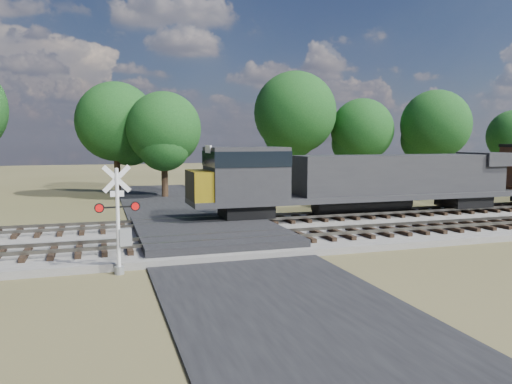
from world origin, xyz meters
name	(u,v)px	position (x,y,z in m)	size (l,w,h in m)	color
ground	(211,241)	(0.00, 0.00, 0.00)	(160.00, 160.00, 0.00)	#444324
ballast_bed	(385,226)	(10.00, 0.50, 0.15)	(140.00, 10.00, 0.30)	gray
road	(211,240)	(0.00, 0.00, 0.04)	(7.00, 60.00, 0.08)	black
crossing_panel	(209,233)	(0.00, 0.50, 0.32)	(7.00, 9.00, 0.62)	#262628
track_near	(286,236)	(3.12, -2.00, 0.41)	(140.00, 2.60, 0.33)	black
track_far	(254,220)	(3.12, 3.00, 0.41)	(140.00, 2.60, 0.33)	black
crossing_signal_near	(120,229)	(-4.43, -4.87, 1.67)	(1.62, 0.36, 4.02)	silver
crossing_signal_far	(247,189)	(4.16, 7.73, 1.71)	(1.65, 0.40, 4.10)	silver
equipment_shed	(355,184)	(13.42, 10.15, 1.53)	(5.22, 5.22, 3.02)	#45331D
treeline	(219,119)	(5.38, 20.91, 6.74)	(81.90, 12.28, 11.64)	black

